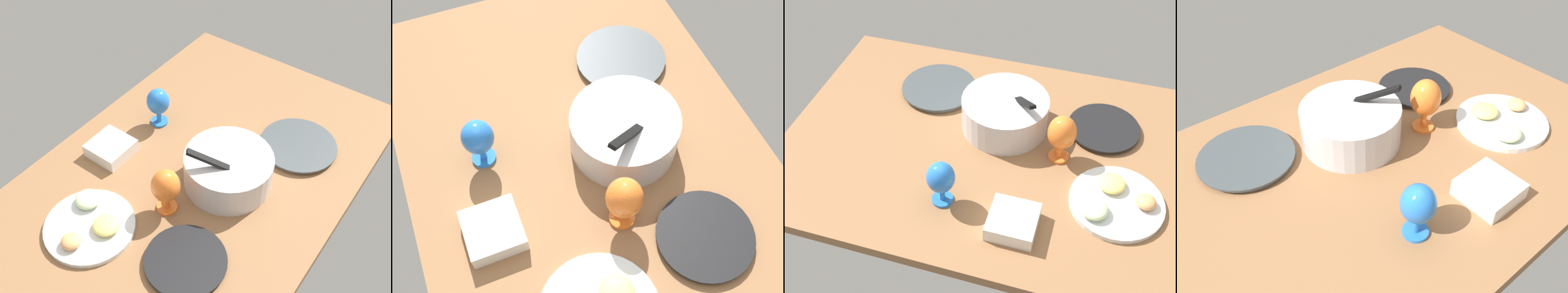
# 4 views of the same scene
# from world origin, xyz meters

# --- Properties ---
(ground_plane) EXTENTS (1.60, 1.04, 0.04)m
(ground_plane) POSITION_xyz_m (0.00, 0.00, -0.02)
(ground_plane) COLOR #8C603D
(dinner_plate_left) EXTENTS (0.30, 0.30, 0.02)m
(dinner_plate_left) POSITION_xyz_m (-0.34, 0.25, 0.01)
(dinner_plate_left) COLOR silver
(dinner_plate_left) RESTS_ON ground_plane
(dinner_plate_right) EXTENTS (0.26, 0.26, 0.02)m
(dinner_plate_right) POSITION_xyz_m (0.32, 0.20, 0.01)
(dinner_plate_right) COLOR #4C4C51
(dinner_plate_right) RESTS_ON ground_plane
(mixing_bowl) EXTENTS (0.32, 0.32, 0.20)m
(mixing_bowl) POSITION_xyz_m (-0.03, 0.12, 0.07)
(mixing_bowl) COLOR silver
(mixing_bowl) RESTS_ON ground_plane
(fruit_platter) EXTENTS (0.30, 0.30, 0.06)m
(fruit_platter) POSITION_xyz_m (0.40, -0.14, 0.02)
(fruit_platter) COLOR silver
(fruit_platter) RESTS_ON ground_plane
(hurricane_glass_blue) EXTENTS (0.09, 0.09, 0.17)m
(hurricane_glass_blue) POSITION_xyz_m (-0.14, -0.28, 0.10)
(hurricane_glass_blue) COLOR blue
(hurricane_glass_blue) RESTS_ON ground_plane
(hurricane_glass_orange) EXTENTS (0.10, 0.10, 0.18)m
(hurricane_glass_orange) POSITION_xyz_m (0.19, 0.02, 0.11)
(hurricane_glass_orange) COLOR orange
(hurricane_glass_orange) RESTS_ON ground_plane
(square_bowl_white) EXTENTS (0.15, 0.15, 0.05)m
(square_bowl_white) POSITION_xyz_m (0.11, -0.32, 0.03)
(square_bowl_white) COLOR white
(square_bowl_white) RESTS_ON ground_plane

